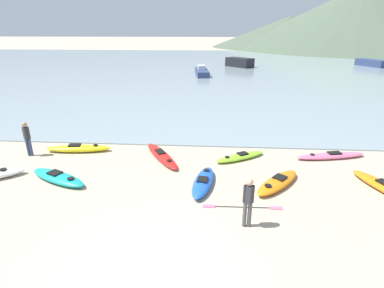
{
  "coord_description": "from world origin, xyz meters",
  "views": [
    {
      "loc": [
        1.56,
        -5.73,
        5.9
      ],
      "look_at": [
        0.58,
        8.05,
        0.5
      ],
      "focal_mm": 28.0,
      "sensor_mm": 36.0,
      "label": 1
    }
  ],
  "objects": [
    {
      "name": "kayak_on_sand_0",
      "position": [
        4.21,
        4.99,
        0.16
      ],
      "size": [
        2.35,
        2.61,
        0.36
      ],
      "color": "orange",
      "rests_on": "ground_plane"
    },
    {
      "name": "kayak_on_sand_5",
      "position": [
        -4.72,
        4.78,
        0.16
      ],
      "size": [
        2.98,
        1.96,
        0.37
      ],
      "color": "teal",
      "rests_on": "ground_plane"
    },
    {
      "name": "kayak_on_sand_6",
      "position": [
        1.25,
        4.79,
        0.17
      ],
      "size": [
        1.1,
        2.71,
        0.38
      ],
      "color": "blue",
      "rests_on": "ground_plane"
    },
    {
      "name": "far_hill_left",
      "position": [
        24.69,
        96.52,
        4.56
      ],
      "size": [
        47.62,
        47.62,
        9.12
      ],
      "primitive_type": "cone",
      "color": "#4C5B47",
      "rests_on": "ground_plane"
    },
    {
      "name": "kayak_on_sand_1",
      "position": [
        -5.2,
        7.87,
        0.17
      ],
      "size": [
        3.27,
        0.98,
        0.39
      ],
      "color": "yellow",
      "rests_on": "ground_plane"
    },
    {
      "name": "person_near_waterline",
      "position": [
        -7.33,
        7.2,
        0.98
      ],
      "size": [
        0.35,
        0.31,
        1.72
      ],
      "color": "#384260",
      "rests_on": "ground_plane"
    },
    {
      "name": "bay_water",
      "position": [
        0.0,
        43.96,
        0.03
      ],
      "size": [
        160.0,
        70.0,
        0.06
      ],
      "primitive_type": "cube",
      "color": "gray",
      "rests_on": "ground_plane"
    },
    {
      "name": "ground_plane",
      "position": [
        0.0,
        0.0,
        0.0
      ],
      "size": [
        400.0,
        400.0,
        0.0
      ],
      "primitive_type": "plane",
      "color": "tan"
    },
    {
      "name": "person_near_foreground",
      "position": [
        2.72,
        2.29,
        0.97
      ],
      "size": [
        0.34,
        0.3,
        1.7
      ],
      "color": "#4C4C4C",
      "rests_on": "ground_plane"
    },
    {
      "name": "kayak_on_sand_4",
      "position": [
        -0.85,
        7.38,
        0.13
      ],
      "size": [
        2.34,
        3.31,
        0.3
      ],
      "color": "red",
      "rests_on": "ground_plane"
    },
    {
      "name": "kayak_on_sand_7",
      "position": [
        2.92,
        7.5,
        0.13
      ],
      "size": [
        2.6,
        1.89,
        0.3
      ],
      "color": "#8CCC2D",
      "rests_on": "ground_plane"
    },
    {
      "name": "kayak_on_sand_3",
      "position": [
        7.28,
        7.92,
        0.13
      ],
      "size": [
        3.51,
        1.3,
        0.3
      ],
      "color": "#E5668C",
      "rests_on": "ground_plane"
    },
    {
      "name": "far_hill_midleft",
      "position": [
        42.83,
        90.66,
        8.48
      ],
      "size": [
        72.46,
        72.46,
        16.97
      ],
      "primitive_type": "cone",
      "color": "#4C5B47",
      "rests_on": "ground_plane"
    },
    {
      "name": "moored_boat_1",
      "position": [
        5.58,
        43.22,
        0.75
      ],
      "size": [
        4.49,
        4.44,
        1.37
      ],
      "color": "black",
      "rests_on": "bay_water"
    },
    {
      "name": "moored_boat_4",
      "position": [
        26.67,
        45.43,
        0.59
      ],
      "size": [
        3.77,
        5.01,
        1.07
      ],
      "color": "navy",
      "rests_on": "bay_water"
    },
    {
      "name": "moored_boat_2",
      "position": [
        0.02,
        33.93,
        0.48
      ],
      "size": [
        2.14,
        5.47,
        1.2
      ],
      "color": "navy",
      "rests_on": "bay_water"
    },
    {
      "name": "loose_paddle",
      "position": [
        2.68,
        3.34,
        0.01
      ],
      "size": [
        2.78,
        0.24,
        0.03
      ],
      "color": "black",
      "rests_on": "ground_plane"
    }
  ]
}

